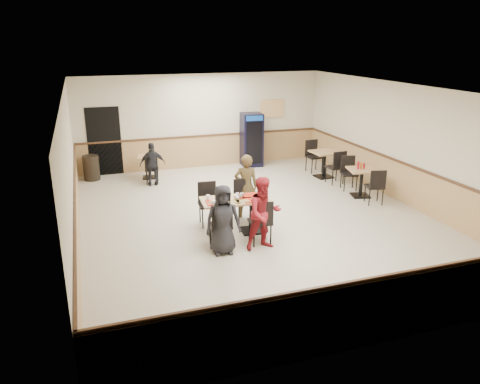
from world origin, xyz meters
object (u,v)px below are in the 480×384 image
object	(u,v)px
back_table	(149,163)
trash_bin	(91,168)
side_table_far	(324,160)
pepsi_cooler	(252,140)
diner_man_opposite	(246,186)
side_table_near	(361,178)
diner_woman_right	(264,214)
main_table	(236,211)
lone_diner	(153,164)
diner_woman_left	(223,220)

from	to	relation	value
back_table	trash_bin	size ratio (longest dim) A/B	1.00
side_table_far	pepsi_cooler	distance (m)	2.61
diner_man_opposite	side_table_near	size ratio (longest dim) A/B	1.78
pepsi_cooler	side_table_far	bearing A→B (deg)	-47.03
diner_woman_right	main_table	bearing A→B (deg)	104.55
back_table	diner_man_opposite	bearing A→B (deg)	-67.00
side_table_near	lone_diner	bearing A→B (deg)	151.51
diner_woman_left	pepsi_cooler	size ratio (longest dim) A/B	0.81
side_table_near	back_table	world-z (taller)	side_table_near
diner_woman_right	back_table	distance (m)	5.96
diner_man_opposite	lone_diner	distance (m)	3.65
side_table_near	main_table	bearing A→B (deg)	-161.88
diner_woman_right	lone_diner	size ratio (longest dim) A/B	1.20
pepsi_cooler	diner_woman_left	bearing A→B (deg)	-110.29
main_table	side_table_near	xyz separation A→B (m)	(3.96, 1.30, -0.02)
lone_diner	pepsi_cooler	distance (m)	3.64
main_table	diner_woman_left	size ratio (longest dim) A/B	1.08
side_table_near	trash_bin	size ratio (longest dim) A/B	1.15
back_table	diner_woman_right	bearing A→B (deg)	-75.82
main_table	side_table_far	xyz separation A→B (m)	(3.89, 3.22, 0.02)
lone_diner	back_table	distance (m)	0.80
back_table	trash_bin	bearing A→B (deg)	168.15
diner_woman_left	diner_man_opposite	bearing A→B (deg)	64.20
diner_woman_left	main_table	bearing A→B (deg)	64.20
lone_diner	diner_man_opposite	bearing A→B (deg)	119.96
diner_man_opposite	side_table_far	world-z (taller)	diner_man_opposite
diner_man_opposite	side_table_far	size ratio (longest dim) A/B	1.89
main_table	diner_man_opposite	distance (m)	1.03
diner_woman_left	lone_diner	world-z (taller)	diner_woman_left
main_table	diner_woman_left	world-z (taller)	diner_woman_left
diner_woman_left	side_table_far	distance (m)	6.02
diner_man_opposite	lone_diner	xyz separation A→B (m)	(-1.70, 3.22, -0.14)
pepsi_cooler	side_table_near	bearing A→B (deg)	-62.48
lone_diner	side_table_far	world-z (taller)	lone_diner
diner_woman_right	side_table_near	size ratio (longest dim) A/B	1.75
trash_bin	main_table	bearing A→B (deg)	-61.46
diner_woman_left	diner_woman_right	bearing A→B (deg)	2.10
diner_man_opposite	side_table_far	bearing A→B (deg)	-129.81
main_table	side_table_far	world-z (taller)	side_table_far
diner_woman_right	side_table_near	xyz separation A→B (m)	(3.66, 2.21, -0.25)
diner_woman_right	diner_man_opposite	bearing A→B (deg)	78.80
diner_man_opposite	lone_diner	world-z (taller)	diner_man_opposite
lone_diner	trash_bin	world-z (taller)	lone_diner
diner_woman_right	back_table	bearing A→B (deg)	100.79
main_table	lone_diner	size ratio (longest dim) A/B	1.22
diner_woman_right	lone_diner	world-z (taller)	diner_woman_right
trash_bin	side_table_far	bearing A→B (deg)	-16.45
diner_woman_right	diner_man_opposite	size ratio (longest dim) A/B	0.98
side_table_near	trash_bin	distance (m)	7.84
lone_diner	side_table_far	distance (m)	5.12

